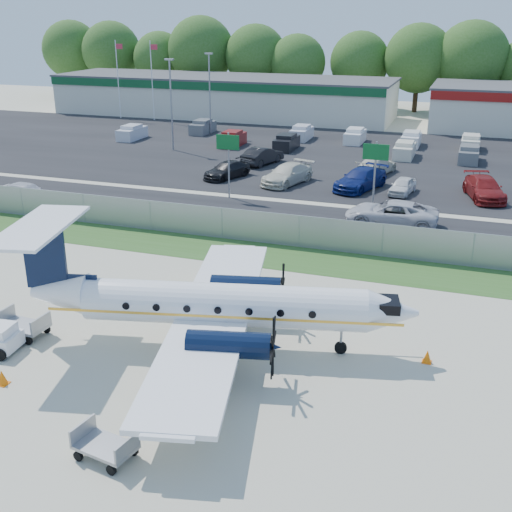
% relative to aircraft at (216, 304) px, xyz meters
% --- Properties ---
extents(ground, '(170.00, 170.00, 0.00)m').
position_rel_aircraft_xyz_m(ground, '(0.01, -0.86, -2.01)').
color(ground, beige).
rests_on(ground, ground).
extents(grass_verge, '(170.00, 4.00, 0.02)m').
position_rel_aircraft_xyz_m(grass_verge, '(0.01, 11.14, -2.01)').
color(grass_verge, '#2D561E').
rests_on(grass_verge, ground).
extents(access_road, '(170.00, 8.00, 0.02)m').
position_rel_aircraft_xyz_m(access_road, '(0.01, 18.14, -2.00)').
color(access_road, black).
rests_on(access_road, ground).
extents(parking_lot, '(170.00, 32.00, 0.02)m').
position_rel_aircraft_xyz_m(parking_lot, '(0.01, 39.14, -2.00)').
color(parking_lot, black).
rests_on(parking_lot, ground).
extents(perimeter_fence, '(120.00, 0.06, 1.99)m').
position_rel_aircraft_xyz_m(perimeter_fence, '(0.01, 13.14, -1.01)').
color(perimeter_fence, gray).
rests_on(perimeter_fence, ground).
extents(building_west, '(46.40, 12.40, 5.24)m').
position_rel_aircraft_xyz_m(building_west, '(-23.99, 61.12, 0.62)').
color(building_west, silver).
rests_on(building_west, ground).
extents(sign_left, '(1.80, 0.26, 5.00)m').
position_rel_aircraft_xyz_m(sign_left, '(-7.99, 22.04, 1.60)').
color(sign_left, gray).
rests_on(sign_left, ground).
extents(sign_mid, '(1.80, 0.26, 5.00)m').
position_rel_aircraft_xyz_m(sign_mid, '(3.01, 22.04, 1.60)').
color(sign_mid, gray).
rests_on(sign_mid, ground).
extents(flagpole_west, '(1.06, 0.12, 10.00)m').
position_rel_aircraft_xyz_m(flagpole_west, '(-35.91, 54.14, 3.63)').
color(flagpole_west, white).
rests_on(flagpole_west, ground).
extents(flagpole_east, '(1.06, 0.12, 10.00)m').
position_rel_aircraft_xyz_m(flagpole_east, '(-30.91, 54.14, 3.63)').
color(flagpole_east, white).
rests_on(flagpole_east, ground).
extents(light_pole_nw, '(0.90, 0.35, 9.09)m').
position_rel_aircraft_xyz_m(light_pole_nw, '(-19.99, 37.14, 3.22)').
color(light_pole_nw, gray).
rests_on(light_pole_nw, ground).
extents(light_pole_sw, '(0.90, 0.35, 9.09)m').
position_rel_aircraft_xyz_m(light_pole_sw, '(-19.99, 47.14, 3.22)').
color(light_pole_sw, gray).
rests_on(light_pole_sw, ground).
extents(tree_line, '(112.00, 6.00, 14.00)m').
position_rel_aircraft_xyz_m(tree_line, '(0.01, 73.14, -2.01)').
color(tree_line, '#2A5218').
rests_on(tree_line, ground).
extents(aircraft, '(17.09, 16.73, 5.21)m').
position_rel_aircraft_xyz_m(aircraft, '(0.00, 0.00, 0.00)').
color(aircraft, white).
rests_on(aircraft, ground).
extents(baggage_cart_near, '(2.12, 1.49, 1.02)m').
position_rel_aircraft_xyz_m(baggage_cart_near, '(-0.59, -7.90, -1.54)').
color(baggage_cart_near, gray).
rests_on(baggage_cart_near, ground).
extents(baggage_cart_far, '(2.19, 1.40, 1.11)m').
position_rel_aircraft_xyz_m(baggage_cart_far, '(-8.41, -1.81, -1.50)').
color(baggage_cart_far, gray).
rests_on(baggage_cart_far, ground).
extents(cone_nose, '(0.38, 0.38, 0.55)m').
position_rel_aircraft_xyz_m(cone_nose, '(8.59, 1.60, -1.76)').
color(cone_nose, orange).
rests_on(cone_nose, ground).
extents(cone_port_wing, '(0.43, 0.43, 0.61)m').
position_rel_aircraft_xyz_m(cone_port_wing, '(-6.66, -5.37, -1.73)').
color(cone_port_wing, orange).
rests_on(cone_port_wing, ground).
extents(cone_starboard_wing, '(0.33, 0.33, 0.47)m').
position_rel_aircraft_xyz_m(cone_starboard_wing, '(2.11, 13.50, -1.79)').
color(cone_starboard_wing, orange).
rests_on(cone_starboard_wing, ground).
extents(road_car_west, '(4.73, 2.26, 1.56)m').
position_rel_aircraft_xyz_m(road_car_west, '(-21.72, 15.87, -2.01)').
color(road_car_west, silver).
rests_on(road_car_west, ground).
extents(road_car_mid, '(6.13, 2.89, 1.69)m').
position_rel_aircraft_xyz_m(road_car_mid, '(4.72, 19.12, -2.01)').
color(road_car_mid, silver).
rests_on(road_car_mid, ground).
extents(parked_car_a, '(3.49, 5.13, 1.38)m').
position_rel_aircraft_xyz_m(parked_car_a, '(-10.42, 27.89, -2.01)').
color(parked_car_a, black).
rests_on(parked_car_a, ground).
extents(parked_car_b, '(3.80, 6.00, 1.62)m').
position_rel_aircraft_xyz_m(parked_car_b, '(-4.97, 27.65, -2.01)').
color(parked_car_b, beige).
rests_on(parked_car_b, ground).
extents(parked_car_c, '(4.14, 6.21, 1.67)m').
position_rel_aircraft_xyz_m(parked_car_c, '(1.09, 27.85, -2.01)').
color(parked_car_c, navy).
rests_on(parked_car_c, ground).
extents(parked_car_d, '(2.06, 3.95, 1.28)m').
position_rel_aircraft_xyz_m(parked_car_d, '(4.46, 27.53, -2.01)').
color(parked_car_d, silver).
rests_on(parked_car_d, ground).
extents(parked_car_e, '(3.68, 6.02, 1.63)m').
position_rel_aircraft_xyz_m(parked_car_e, '(10.50, 28.14, -2.01)').
color(parked_car_e, maroon).
rests_on(parked_car_e, ground).
extents(parked_car_f, '(3.00, 5.18, 1.61)m').
position_rel_aircraft_xyz_m(parked_car_f, '(-9.21, 33.89, -2.01)').
color(parked_car_f, black).
rests_on(parked_car_f, ground).
extents(parked_car_g, '(3.36, 5.61, 1.52)m').
position_rel_aircraft_xyz_m(parked_car_g, '(1.48, 33.44, -2.01)').
color(parked_car_g, beige).
rests_on(parked_car_g, ground).
extents(far_parking_rows, '(56.00, 10.00, 1.60)m').
position_rel_aircraft_xyz_m(far_parking_rows, '(0.01, 44.14, -2.01)').
color(far_parking_rows, gray).
rests_on(far_parking_rows, ground).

